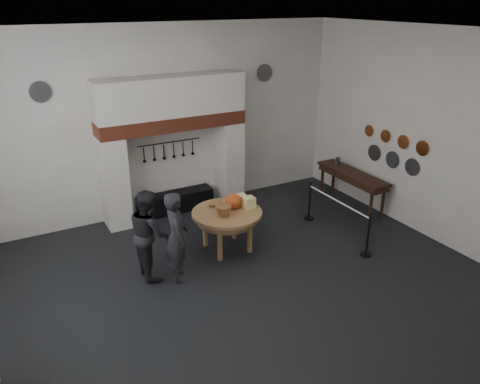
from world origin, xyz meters
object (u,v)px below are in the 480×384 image
work_table (227,213)px  side_table (352,173)px  iron_range (176,202)px  visitor_near (177,237)px  barrier_post_far (310,202)px  visitor_far (149,233)px  barrier_post_near (368,236)px

work_table → side_table: 3.87m
iron_range → visitor_near: visitor_near is taller
barrier_post_far → work_table: bearing=-171.7°
work_table → barrier_post_far: (2.41, 0.35, -0.39)m
barrier_post_far → visitor_far: bearing=-173.0°
work_table → visitor_near: bearing=-157.4°
work_table → barrier_post_far: barrier_post_far is taller
visitor_far → barrier_post_far: visitor_far is taller
work_table → barrier_post_near: size_ratio=1.64×
visitor_near → barrier_post_far: (3.75, 0.91, -0.44)m
iron_range → work_table: (0.27, -2.32, 0.59)m
iron_range → work_table: 2.41m
iron_range → barrier_post_near: barrier_post_near is taller
visitor_far → barrier_post_near: bearing=-110.1°
visitor_near → work_table: bearing=-58.0°
work_table → visitor_near: visitor_near is taller
visitor_near → side_table: (5.17, 1.06, -0.02)m
barrier_post_far → iron_range: bearing=143.7°
barrier_post_far → barrier_post_near: bearing=-90.0°
iron_range → visitor_near: bearing=-110.4°
work_table → barrier_post_near: barrier_post_near is taller
iron_range → side_table: 4.53m
visitor_near → visitor_far: (-0.40, 0.40, -0.02)m
iron_range → visitor_near: 3.14m
visitor_far → barrier_post_far: bearing=-83.3°
visitor_far → barrier_post_near: 4.43m
visitor_near → barrier_post_near: size_ratio=1.98×
side_table → barrier_post_far: same height
work_table → barrier_post_near: 2.95m
side_table → visitor_near: bearing=-168.4°
work_table → side_table: (3.83, 0.50, 0.03)m
work_table → side_table: side_table is taller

